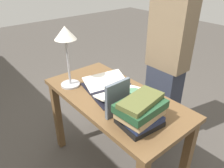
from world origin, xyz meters
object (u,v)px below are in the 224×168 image
object	(u,v)px
coffee_mug	(134,96)
person_reader	(167,65)
open_book	(112,88)
book_standing_upright	(118,98)
reading_lamp	(66,41)
book_stack_tall	(140,112)

from	to	relation	value
coffee_mug	person_reader	xyz separation A→B (m)	(0.16, -0.58, 0.03)
open_book	coffee_mug	bearing A→B (deg)	-161.88
book_standing_upright	person_reader	size ratio (longest dim) A/B	0.14
coffee_mug	person_reader	bearing A→B (deg)	-74.94
open_book	reading_lamp	world-z (taller)	reading_lamp
book_stack_tall	open_book	bearing A→B (deg)	-17.32
book_standing_upright	coffee_mug	world-z (taller)	book_standing_upright
reading_lamp	open_book	bearing A→B (deg)	-143.55
open_book	book_standing_upright	size ratio (longest dim) A/B	2.05
book_stack_tall	person_reader	size ratio (longest dim) A/B	0.18
open_book	person_reader	distance (m)	0.61
open_book	book_standing_upright	world-z (taller)	book_standing_upright
person_reader	book_stack_tall	bearing A→B (deg)	-63.33
book_standing_upright	open_book	bearing A→B (deg)	-33.97
reading_lamp	book_stack_tall	bearing A→B (deg)	-174.08
open_book	coffee_mug	size ratio (longest dim) A/B	4.58
person_reader	reading_lamp	bearing A→B (deg)	-113.16
book_standing_upright	reading_lamp	xyz separation A→B (m)	(0.55, 0.04, 0.26)
open_book	person_reader	xyz separation A→B (m)	(-0.06, -0.61, 0.06)
book_stack_tall	coffee_mug	xyz separation A→B (m)	(0.22, -0.16, -0.05)
person_reader	book_standing_upright	bearing A→B (deg)	-75.64
book_standing_upright	reading_lamp	distance (m)	0.61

